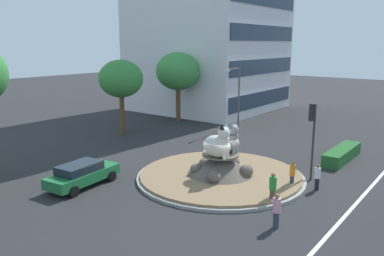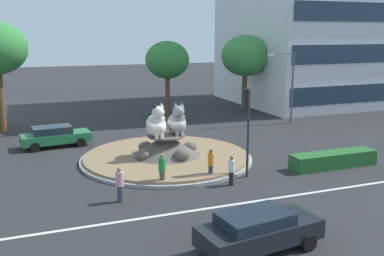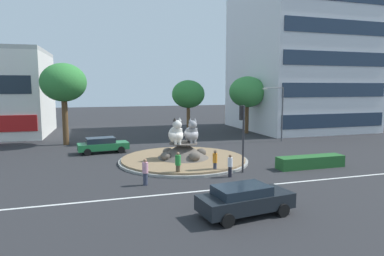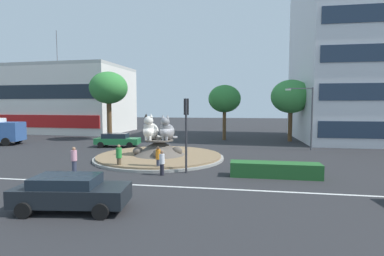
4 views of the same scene
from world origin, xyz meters
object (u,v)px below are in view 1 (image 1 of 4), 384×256
second_tree_near_tower (121,79)px  pedestrian_white_shirt (317,176)px  pedestrian_pink_shirt (277,210)px  traffic_light_mast (312,127)px  cat_statue_white (218,145)px  streetlight_arm (237,92)px  cat_statue_grey (228,141)px  office_tower (209,3)px  pedestrian_green_shirt (273,187)px  sedan_on_far_lane (82,174)px  pedestrian_orange_shirt (292,174)px  broadleaf_tree_behind_island (178,72)px

second_tree_near_tower → pedestrian_white_shirt: size_ratio=4.46×
second_tree_near_tower → pedestrian_pink_shirt: size_ratio=4.12×
traffic_light_mast → pedestrian_pink_shirt: traffic_light_mast is taller
cat_statue_white → second_tree_near_tower: size_ratio=0.32×
streetlight_arm → second_tree_near_tower: bearing=-42.8°
cat_statue_grey → second_tree_near_tower: bearing=168.5°
cat_statue_grey → office_tower: (21.34, 16.73, 11.07)m
cat_statue_grey → pedestrian_green_shirt: 5.09m
traffic_light_mast → sedan_on_far_lane: 14.21m
cat_statue_grey → pedestrian_orange_shirt: bearing=10.1°
pedestrian_orange_shirt → office_tower: bearing=147.9°
cat_statue_white → sedan_on_far_lane: bearing=-136.1°
traffic_light_mast → second_tree_near_tower: second_tree_near_tower is taller
pedestrian_pink_shirt → pedestrian_green_shirt: (2.48, 1.42, 0.01)m
cat_statue_grey → sedan_on_far_lane: size_ratio=0.44×
traffic_light_mast → streetlight_arm: (9.96, 11.38, 0.31)m
pedestrian_white_shirt → pedestrian_green_shirt: (-3.38, 1.18, 0.08)m
pedestrian_pink_shirt → office_tower: bearing=-98.0°
streetlight_arm → pedestrian_green_shirt: size_ratio=3.57×
second_tree_near_tower → sedan_on_far_lane: (-10.81, -8.33, -4.43)m
broadleaf_tree_behind_island → pedestrian_orange_shirt: 22.03m
pedestrian_pink_shirt → traffic_light_mast: bearing=-128.8°
pedestrian_pink_shirt → pedestrian_green_shirt: 2.86m
traffic_light_mast → pedestrian_orange_shirt: bearing=74.6°
pedestrian_green_shirt → cat_statue_grey: bearing=44.5°
second_tree_near_tower → streetlight_arm: (8.55, -7.28, -1.51)m
sedan_on_far_lane → pedestrian_orange_shirt: bearing=-59.8°
cat_statue_grey → sedan_on_far_lane: cat_statue_grey is taller
cat_statue_white → cat_statue_grey: 1.36m
broadleaf_tree_behind_island → pedestrian_pink_shirt: 26.27m
traffic_light_mast → pedestrian_orange_shirt: 3.20m
pedestrian_white_shirt → sedan_on_far_lane: bearing=8.6°
pedestrian_white_shirt → streetlight_arm: bearing=-69.2°
streetlight_arm → pedestrian_green_shirt: bearing=34.9°
traffic_light_mast → second_tree_near_tower: (1.41, 18.66, 1.82)m
streetlight_arm → pedestrian_orange_shirt: size_ratio=3.71×
cat_statue_white → pedestrian_orange_shirt: (1.82, -4.06, -1.50)m
cat_statue_white → second_tree_near_tower: bearing=160.9°
cat_statue_grey → office_tower: bearing=131.9°
pedestrian_white_shirt → office_tower: bearing=-69.1°
cat_statue_white → second_tree_near_tower: (5.21, 14.33, 2.82)m
traffic_light_mast → pedestrian_pink_shirt: size_ratio=2.86×
broadleaf_tree_behind_island → sedan_on_far_lane: (-18.84, -8.21, -4.68)m
cat_statue_grey → pedestrian_orange_shirt: (0.47, -4.20, -1.47)m
second_tree_near_tower → cat_statue_grey: bearing=-105.2°
pedestrian_white_shirt → second_tree_near_tower: bearing=-34.8°
cat_statue_white → second_tree_near_tower: second_tree_near_tower is taller
cat_statue_white → office_tower: 30.35m
second_tree_near_tower → pedestrian_pink_shirt: 22.13m
broadleaf_tree_behind_island → cat_statue_white: bearing=-133.0°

